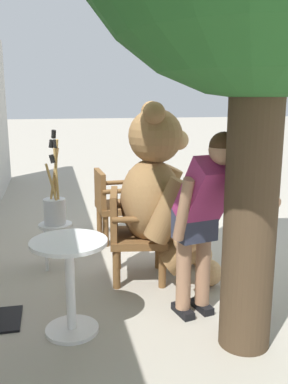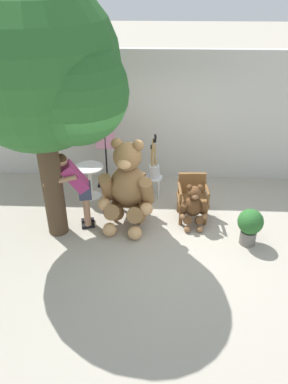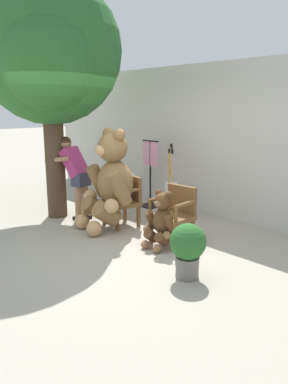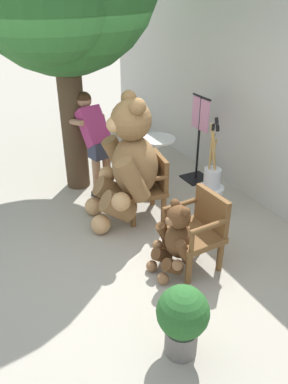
{
  "view_description": "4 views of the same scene",
  "coord_description": "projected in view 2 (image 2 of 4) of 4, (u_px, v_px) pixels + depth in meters",
  "views": [
    {
      "loc": [
        -4.41,
        1.45,
        1.73
      ],
      "look_at": [
        0.38,
        0.41,
        0.63
      ],
      "focal_mm": 40.0,
      "sensor_mm": 36.0,
      "label": 1
    },
    {
      "loc": [
        -0.09,
        -5.28,
        4.2
      ],
      "look_at": [
        -0.31,
        0.46,
        0.7
      ],
      "focal_mm": 35.0,
      "sensor_mm": 36.0,
      "label": 2
    },
    {
      "loc": [
        4.23,
        -3.3,
        2.03
      ],
      "look_at": [
        0.24,
        0.44,
        0.77
      ],
      "focal_mm": 35.0,
      "sensor_mm": 36.0,
      "label": 3
    },
    {
      "loc": [
        3.33,
        -1.33,
        2.76
      ],
      "look_at": [
        -0.01,
        0.38,
        0.71
      ],
      "focal_mm": 35.0,
      "sensor_mm": 36.0,
      "label": 4
    }
  ],
  "objects": [
    {
      "name": "back_wall",
      "position": [
        162.0,
        117.0,
        8.01
      ],
      "size": [
        10.0,
        0.16,
        2.8
      ],
      "primitive_type": "cube",
      "color": "beige",
      "rests_on": "ground"
    },
    {
      "name": "teddy_bear_large",
      "position": [
        127.0,
        185.0,
        6.68
      ],
      "size": [
        1.04,
        1.03,
        1.69
      ],
      "color": "olive",
      "rests_on": "ground"
    },
    {
      "name": "potted_plant",
      "position": [
        250.0,
        225.0,
        6.39
      ],
      "size": [
        0.44,
        0.44,
        0.68
      ],
      "color": "slate",
      "rests_on": "ground"
    },
    {
      "name": "patio_tree",
      "position": [
        42.0,
        72.0,
        5.33
      ],
      "size": [
        2.65,
        2.52,
        4.22
      ],
      "color": "#473523",
      "rests_on": "ground"
    },
    {
      "name": "clothing_display_stand",
      "position": [
        106.0,
        154.0,
        8.01
      ],
      "size": [
        0.44,
        0.4,
        1.36
      ],
      "color": "black",
      "rests_on": "ground"
    },
    {
      "name": "wooden_chair_right",
      "position": [
        192.0,
        196.0,
        7.06
      ],
      "size": [
        0.58,
        0.55,
        0.86
      ],
      "color": "brown",
      "rests_on": "ground"
    },
    {
      "name": "white_stool",
      "position": [
        154.0,
        181.0,
        7.75
      ],
      "size": [
        0.34,
        0.34,
        0.46
      ],
      "color": "silver",
      "rests_on": "ground"
    },
    {
      "name": "brush_bucket",
      "position": [
        154.0,
        169.0,
        7.59
      ],
      "size": [
        0.22,
        0.22,
        0.95
      ],
      "color": "silver",
      "rests_on": "white_stool"
    },
    {
      "name": "person_visitor",
      "position": [
        77.0,
        184.0,
        6.57
      ],
      "size": [
        0.78,
        0.59,
        1.5
      ],
      "color": "black",
      "rests_on": "ground"
    },
    {
      "name": "teddy_bear_small",
      "position": [
        194.0,
        206.0,
        6.84
      ],
      "size": [
        0.51,
        0.49,
        0.85
      ],
      "color": "brown",
      "rests_on": "ground"
    },
    {
      "name": "wooden_chair_left",
      "position": [
        130.0,
        195.0,
        7.1
      ],
      "size": [
        0.64,
        0.61,
        0.86
      ],
      "color": "brown",
      "rests_on": "ground"
    },
    {
      "name": "ground_plane",
      "position": [
        160.0,
        239.0,
        6.69
      ],
      "size": [
        60.0,
        60.0,
        0.0
      ],
      "primitive_type": "plane",
      "color": "#A8A091"
    },
    {
      "name": "round_side_table",
      "position": [
        90.0,
        178.0,
        7.67
      ],
      "size": [
        0.56,
        0.56,
        0.72
      ],
      "color": "white",
      "rests_on": "ground"
    }
  ]
}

